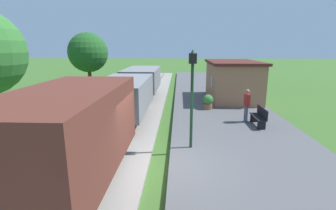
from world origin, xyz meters
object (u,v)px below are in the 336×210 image
object	(u,v)px
bench_near_hut	(259,116)
person_waiting	(247,104)
freight_train	(121,98)
tree_trackside_far	(88,53)
station_hut	(232,80)
potted_planter	(208,102)
lamp_post_near	(192,82)

from	to	relation	value
bench_near_hut	person_waiting	size ratio (longest dim) A/B	0.88
freight_train	bench_near_hut	world-z (taller)	freight_train
person_waiting	tree_trackside_far	world-z (taller)	tree_trackside_far
freight_train	person_waiting	bearing A→B (deg)	2.16
person_waiting	tree_trackside_far	bearing A→B (deg)	-33.13
station_hut	tree_trackside_far	xyz separation A→B (m)	(-10.92, 0.95, 1.93)
freight_train	potted_planter	xyz separation A→B (m)	(4.70, 2.87, -0.78)
person_waiting	freight_train	bearing A→B (deg)	1.91
freight_train	lamp_post_near	bearing A→B (deg)	-43.19
person_waiting	potted_planter	world-z (taller)	person_waiting
freight_train	person_waiting	xyz separation A→B (m)	(6.36, 0.24, -0.32)
potted_planter	station_hut	bearing A→B (deg)	56.79
bench_near_hut	tree_trackside_far	xyz separation A→B (m)	(-10.98, 7.35, 2.86)
station_hut	potted_planter	bearing A→B (deg)	-123.21
potted_planter	tree_trackside_far	size ratio (longest dim) A/B	0.18
tree_trackside_far	station_hut	bearing A→B (deg)	-4.95
freight_train	bench_near_hut	size ratio (longest dim) A/B	12.93
potted_planter	lamp_post_near	bearing A→B (deg)	-102.30
bench_near_hut	tree_trackside_far	bearing A→B (deg)	146.18
station_hut	potted_planter	distance (m)	3.94
freight_train	person_waiting	size ratio (longest dim) A/B	11.35
potted_planter	lamp_post_near	size ratio (longest dim) A/B	0.25
freight_train	bench_near_hut	bearing A→B (deg)	-2.86
station_hut	tree_trackside_far	size ratio (longest dim) A/B	1.14
tree_trackside_far	lamp_post_near	bearing A→B (deg)	-53.63
freight_train	lamp_post_near	size ratio (longest dim) A/B	5.24
lamp_post_near	tree_trackside_far	distance (m)	12.68
freight_train	lamp_post_near	xyz separation A→B (m)	(3.39, -3.18, 1.30)
station_hut	bench_near_hut	distance (m)	6.48
bench_near_hut	potted_planter	size ratio (longest dim) A/B	1.64
freight_train	tree_trackside_far	world-z (taller)	tree_trackside_far
station_hut	lamp_post_near	size ratio (longest dim) A/B	1.57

